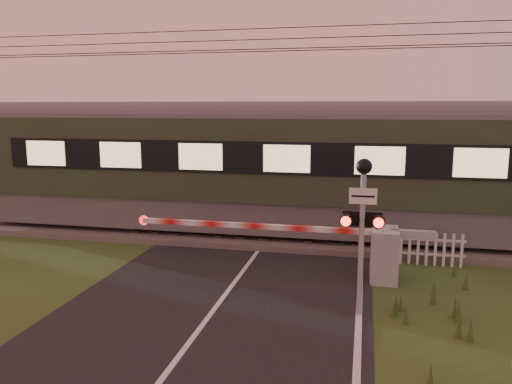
# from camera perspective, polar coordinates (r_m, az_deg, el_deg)

# --- Properties ---
(ground) EXTENTS (160.00, 160.00, 0.00)m
(ground) POSITION_cam_1_polar(r_m,az_deg,el_deg) (9.30, -6.26, -15.16)
(ground) COLOR #304219
(ground) RESTS_ON ground
(road) EXTENTS (6.00, 140.00, 0.03)m
(road) POSITION_cam_1_polar(r_m,az_deg,el_deg) (9.09, -6.64, -15.71)
(road) COLOR black
(road) RESTS_ON ground
(track_bed) EXTENTS (140.00, 3.40, 0.39)m
(track_bed) POSITION_cam_1_polar(r_m,az_deg,el_deg) (15.23, 1.56, -4.86)
(track_bed) COLOR #47423D
(track_bed) RESTS_ON ground
(overhead_wires) EXTENTS (120.00, 0.62, 0.62)m
(overhead_wires) POSITION_cam_1_polar(r_m,az_deg,el_deg) (14.85, 1.66, 16.78)
(overhead_wires) COLOR black
(overhead_wires) RESTS_ON ground
(boom_gate) EXTENTS (7.04, 0.92, 1.23)m
(boom_gate) POSITION_cam_1_polar(r_m,az_deg,el_deg) (11.70, 12.94, -6.57)
(boom_gate) COLOR gray
(boom_gate) RESTS_ON ground
(crossing_signal) EXTENTS (0.76, 0.33, 2.99)m
(crossing_signal) POSITION_cam_1_polar(r_m,az_deg,el_deg) (9.31, 12.08, -1.95)
(crossing_signal) COLOR gray
(crossing_signal) RESTS_ON ground
(picket_fence) EXTENTS (2.25, 0.07, 0.84)m
(picket_fence) POSITION_cam_1_polar(r_m,az_deg,el_deg) (13.13, 18.04, -6.13)
(picket_fence) COLOR silver
(picket_fence) RESTS_ON ground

